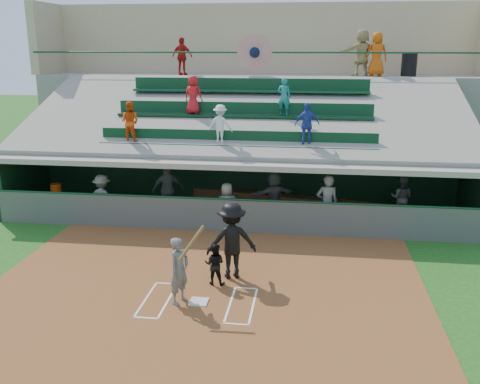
# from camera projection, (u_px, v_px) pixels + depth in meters

# --- Properties ---
(ground) EXTENTS (100.00, 100.00, 0.00)m
(ground) POSITION_uv_depth(u_px,v_px,m) (199.00, 303.00, 12.71)
(ground) COLOR #1B5217
(ground) RESTS_ON ground
(dirt_slab) EXTENTS (11.00, 9.00, 0.02)m
(dirt_slab) POSITION_uv_depth(u_px,v_px,m) (203.00, 293.00, 13.18)
(dirt_slab) COLOR brown
(dirt_slab) RESTS_ON ground
(home_plate) EXTENTS (0.43, 0.43, 0.03)m
(home_plate) POSITION_uv_depth(u_px,v_px,m) (199.00, 302.00, 12.70)
(home_plate) COLOR silver
(home_plate) RESTS_ON dirt_slab
(batters_box_chalk) EXTENTS (2.65, 1.85, 0.01)m
(batters_box_chalk) POSITION_uv_depth(u_px,v_px,m) (199.00, 302.00, 12.70)
(batters_box_chalk) COLOR white
(batters_box_chalk) RESTS_ON dirt_slab
(dugout_floor) EXTENTS (16.00, 3.50, 0.04)m
(dugout_floor) POSITION_uv_depth(u_px,v_px,m) (238.00, 215.00, 19.15)
(dugout_floor) COLOR gray
(dugout_floor) RESTS_ON ground
(concourse_slab) EXTENTS (20.00, 3.00, 4.60)m
(concourse_slab) POSITION_uv_depth(u_px,v_px,m) (258.00, 125.00, 24.98)
(concourse_slab) COLOR gray
(concourse_slab) RESTS_ON ground
(grandstand) EXTENTS (20.40, 10.40, 7.80)m
(grandstand) POSITION_uv_depth(u_px,v_px,m) (250.00, 136.00, 22.14)
(grandstand) COLOR #535954
(grandstand) RESTS_ON ground
(batter_at_plate) EXTENTS (0.92, 0.77, 1.95)m
(batter_at_plate) POSITION_uv_depth(u_px,v_px,m) (179.00, 270.00, 12.48)
(batter_at_plate) COLOR #535651
(batter_at_plate) RESTS_ON dirt_slab
(catcher) EXTENTS (0.54, 0.43, 1.08)m
(catcher) POSITION_uv_depth(u_px,v_px,m) (215.00, 264.00, 13.54)
(catcher) COLOR black
(catcher) RESTS_ON dirt_slab
(home_umpire) EXTENTS (1.48, 1.12, 2.03)m
(home_umpire) POSITION_uv_depth(u_px,v_px,m) (232.00, 240.00, 13.84)
(home_umpire) COLOR black
(home_umpire) RESTS_ON dirt_slab
(dugout_bench) EXTENTS (15.46, 3.80, 0.47)m
(dugout_bench) POSITION_uv_depth(u_px,v_px,m) (248.00, 198.00, 20.38)
(dugout_bench) COLOR brown
(dugout_bench) RESTS_ON dugout_floor
(white_table) EXTENTS (0.89, 0.72, 0.71)m
(white_table) POSITION_uv_depth(u_px,v_px,m) (55.00, 204.00, 19.19)
(white_table) COLOR silver
(white_table) RESTS_ON dugout_floor
(water_cooler) EXTENTS (0.38, 0.38, 0.38)m
(water_cooler) POSITION_uv_depth(u_px,v_px,m) (56.00, 189.00, 19.10)
(water_cooler) COLOR #CD4A0C
(water_cooler) RESTS_ON white_table
(dugout_player_a) EXTENTS (1.14, 0.76, 1.65)m
(dugout_player_a) POSITION_uv_depth(u_px,v_px,m) (103.00, 198.00, 18.24)
(dugout_player_a) COLOR #5B5D58
(dugout_player_a) RESTS_ON dugout_floor
(dugout_player_b) EXTENTS (1.19, 0.84, 1.88)m
(dugout_player_b) POSITION_uv_depth(u_px,v_px,m) (168.00, 190.00, 18.88)
(dugout_player_b) COLOR #595B56
(dugout_player_b) RESTS_ON dugout_floor
(dugout_player_c) EXTENTS (0.83, 0.62, 1.54)m
(dugout_player_c) POSITION_uv_depth(u_px,v_px,m) (227.00, 206.00, 17.57)
(dugout_player_c) COLOR #5F625D
(dugout_player_c) RESTS_ON dugout_floor
(dugout_player_d) EXTENTS (1.65, 1.08, 1.70)m
(dugout_player_d) POSITION_uv_depth(u_px,v_px,m) (274.00, 196.00, 18.43)
(dugout_player_d) COLOR #585A55
(dugout_player_d) RESTS_ON dugout_floor
(dugout_player_e) EXTENTS (0.73, 0.51, 1.90)m
(dugout_player_e) POSITION_uv_depth(u_px,v_px,m) (327.00, 204.00, 17.17)
(dugout_player_e) COLOR #5C5E58
(dugout_player_e) RESTS_ON dugout_floor
(dugout_player_f) EXTENTS (0.89, 0.78, 1.54)m
(dugout_player_f) POSITION_uv_depth(u_px,v_px,m) (401.00, 198.00, 18.48)
(dugout_player_f) COLOR #5B5D58
(dugout_player_f) RESTS_ON dugout_floor
(trash_bin) EXTENTS (0.64, 0.64, 0.97)m
(trash_bin) POSITION_uv_depth(u_px,v_px,m) (409.00, 65.00, 22.92)
(trash_bin) COLOR black
(trash_bin) RESTS_ON concourse_slab
(concourse_staff_a) EXTENTS (1.03, 0.62, 1.63)m
(concourse_staff_a) POSITION_uv_depth(u_px,v_px,m) (182.00, 56.00, 23.59)
(concourse_staff_a) COLOR #AF1614
(concourse_staff_a) RESTS_ON concourse_slab
(concourse_staff_b) EXTENTS (0.93, 0.63, 1.85)m
(concourse_staff_b) POSITION_uv_depth(u_px,v_px,m) (377.00, 54.00, 22.73)
(concourse_staff_b) COLOR #D2520C
(concourse_staff_b) RESTS_ON concourse_slab
(concourse_staff_c) EXTENTS (1.91, 1.04, 1.97)m
(concourse_staff_c) POSITION_uv_depth(u_px,v_px,m) (362.00, 53.00, 22.90)
(concourse_staff_c) COLOR tan
(concourse_staff_c) RESTS_ON concourse_slab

